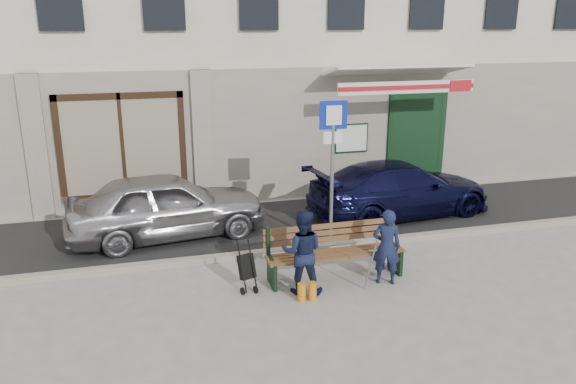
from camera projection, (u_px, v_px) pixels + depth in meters
name	position (u px, v px, depth m)	size (l,w,h in m)	color
ground	(327.00, 286.00, 9.37)	(80.00, 80.00, 0.00)	#9E9991
asphalt_lane	(280.00, 224.00, 12.23)	(60.00, 3.20, 0.01)	#282828
curb	(301.00, 249.00, 10.74)	(60.00, 0.18, 0.12)	#9E9384
car_silver	(166.00, 205.00, 11.35)	(1.60, 3.97, 1.35)	#ABAAAF
car_navy	(400.00, 189.00, 12.68)	(1.74, 4.27, 1.24)	black
parking_sign	(333.00, 150.00, 10.53)	(0.53, 0.08, 2.85)	gray
bench	(333.00, 253.00, 9.55)	(2.40, 1.17, 0.98)	brown
man	(386.00, 247.00, 9.32)	(0.47, 0.31, 1.30)	#151C3B
woman	(302.00, 252.00, 8.99)	(0.68, 0.53, 1.40)	#131A36
stroller	(247.00, 268.00, 9.15)	(0.31, 0.40, 0.88)	black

